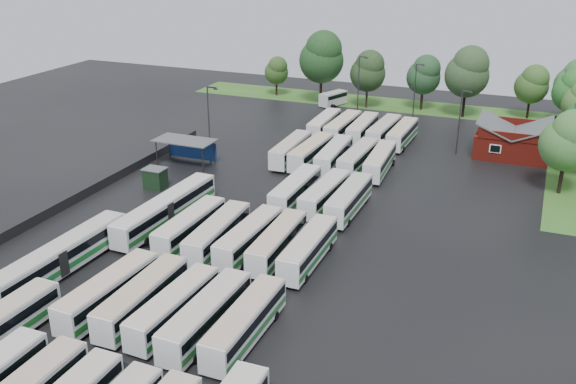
% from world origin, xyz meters
% --- Properties ---
extents(ground, '(160.00, 160.00, 0.00)m').
position_xyz_m(ground, '(0.00, 0.00, 0.00)').
color(ground, black).
rests_on(ground, ground).
extents(brick_building, '(10.07, 8.60, 5.39)m').
position_xyz_m(brick_building, '(24.00, 42.77, 1.87)').
color(brick_building, maroon).
rests_on(brick_building, ground).
extents(wash_shed, '(8.20, 4.20, 3.58)m').
position_xyz_m(wash_shed, '(-17.20, 22.02, 2.99)').
color(wash_shed, '#2D2D30').
rests_on(wash_shed, ground).
extents(utility_hut, '(2.70, 2.20, 2.62)m').
position_xyz_m(utility_hut, '(-16.20, 12.60, 1.32)').
color(utility_hut, black).
rests_on(utility_hut, ground).
extents(grass_strip_north, '(80.00, 10.00, 0.01)m').
position_xyz_m(grass_strip_north, '(2.00, 64.80, 0.01)').
color(grass_strip_north, '#376821').
rests_on(grass_strip_north, ground).
extents(west_fence, '(0.10, 50.00, 1.20)m').
position_xyz_m(west_fence, '(-22.20, 8.00, 0.60)').
color(west_fence, '#2D2D30').
rests_on(west_fence, ground).
extents(bus_r1c0, '(2.90, 11.26, 3.11)m').
position_xyz_m(bus_r1c0, '(-4.24, -12.56, 1.71)').
color(bus_r1c0, silver).
rests_on(bus_r1c0, ground).
extents(bus_r1c1, '(2.41, 11.03, 3.07)m').
position_xyz_m(bus_r1c1, '(-1.11, -12.22, 1.69)').
color(bus_r1c1, silver).
rests_on(bus_r1c1, ground).
extents(bus_r1c2, '(2.70, 10.73, 2.96)m').
position_xyz_m(bus_r1c2, '(2.05, -12.42, 1.63)').
color(bus_r1c2, silver).
rests_on(bus_r1c2, ground).
extents(bus_r1c3, '(2.62, 11.20, 3.10)m').
position_xyz_m(bus_r1c3, '(5.16, -12.64, 1.71)').
color(bus_r1c3, silver).
rests_on(bus_r1c3, ground).
extents(bus_r1c4, '(2.35, 10.94, 3.04)m').
position_xyz_m(bus_r1c4, '(8.41, -12.28, 1.67)').
color(bus_r1c4, silver).
rests_on(bus_r1c4, ground).
extents(bus_r2c0, '(2.54, 10.99, 3.05)m').
position_xyz_m(bus_r2c0, '(-4.55, 1.35, 1.68)').
color(bus_r2c0, silver).
rests_on(bus_r2c0, ground).
extents(bus_r2c1, '(2.80, 11.22, 3.10)m').
position_xyz_m(bus_r2c1, '(-1.11, 0.93, 1.70)').
color(bus_r2c1, silver).
rests_on(bus_r2c1, ground).
extents(bus_r2c2, '(2.71, 10.99, 3.04)m').
position_xyz_m(bus_r2c2, '(2.18, 1.39, 1.67)').
color(bus_r2c2, silver).
rests_on(bus_r2c2, ground).
extents(bus_r2c3, '(2.57, 10.89, 3.02)m').
position_xyz_m(bus_r2c3, '(5.21, 1.48, 1.66)').
color(bus_r2c3, silver).
rests_on(bus_r2c3, ground).
extents(bus_r2c4, '(2.36, 10.89, 3.03)m').
position_xyz_m(bus_r2c4, '(8.51, 1.33, 1.67)').
color(bus_r2c4, silver).
rests_on(bus_r2c4, ground).
extents(bus_r3c2, '(2.44, 11.20, 3.11)m').
position_xyz_m(bus_r3c2, '(1.83, 14.75, 1.71)').
color(bus_r3c2, silver).
rests_on(bus_r3c2, ground).
extents(bus_r3c3, '(2.85, 10.94, 3.02)m').
position_xyz_m(bus_r3c3, '(5.40, 15.01, 1.66)').
color(bus_r3c3, silver).
rests_on(bus_r3c3, ground).
extents(bus_r3c4, '(2.43, 11.07, 3.08)m').
position_xyz_m(bus_r3c4, '(8.47, 14.50, 1.69)').
color(bus_r3c4, silver).
rests_on(bus_r3c4, ground).
extents(bus_r4c0, '(2.60, 11.08, 3.07)m').
position_xyz_m(bus_r4c0, '(-4.34, 28.42, 1.69)').
color(bus_r4c0, silver).
rests_on(bus_r4c0, ground).
extents(bus_r4c1, '(2.76, 11.28, 3.12)m').
position_xyz_m(bus_r4c1, '(-1.31, 28.43, 1.72)').
color(bus_r4c1, silver).
rests_on(bus_r4c1, ground).
extents(bus_r4c2, '(2.79, 11.22, 3.10)m').
position_xyz_m(bus_r4c2, '(1.98, 28.35, 1.70)').
color(bus_r4c2, silver).
rests_on(bus_r4c2, ground).
extents(bus_r4c3, '(2.70, 11.01, 3.04)m').
position_xyz_m(bus_r4c3, '(5.32, 28.66, 1.67)').
color(bus_r4c3, silver).
rests_on(bus_r4c3, ground).
extents(bus_r4c4, '(2.86, 10.96, 3.02)m').
position_xyz_m(bus_r4c4, '(8.34, 28.55, 1.66)').
color(bus_r4c4, silver).
rests_on(bus_r4c4, ground).
extents(bus_r5c0, '(2.55, 10.84, 3.00)m').
position_xyz_m(bus_r5c0, '(-4.34, 42.35, 1.65)').
color(bus_r5c0, silver).
rests_on(bus_r5c0, ground).
extents(bus_r5c1, '(2.71, 11.31, 3.13)m').
position_xyz_m(bus_r5c1, '(-1.07, 41.82, 1.72)').
color(bus_r5c1, silver).
rests_on(bus_r5c1, ground).
extents(bus_r5c2, '(2.50, 11.02, 3.06)m').
position_xyz_m(bus_r5c2, '(2.01, 42.10, 1.68)').
color(bus_r5c2, silver).
rests_on(bus_r5c2, ground).
extents(bus_r5c3, '(2.85, 11.07, 3.05)m').
position_xyz_m(bus_r5c3, '(5.32, 42.29, 1.68)').
color(bus_r5c3, silver).
rests_on(bus_r5c3, ground).
extents(bus_r5c4, '(2.53, 10.80, 2.99)m').
position_xyz_m(bus_r5c4, '(8.29, 41.80, 1.65)').
color(bus_r5c4, silver).
rests_on(bus_r5c4, ground).
extents(artic_bus_west_b, '(2.95, 16.80, 3.10)m').
position_xyz_m(artic_bus_west_b, '(-9.20, 4.15, 1.72)').
color(artic_bus_west_b, silver).
rests_on(artic_bus_west_b, ground).
extents(artic_bus_west_c, '(2.83, 16.79, 3.11)m').
position_xyz_m(artic_bus_west_c, '(-12.19, -9.27, 1.72)').
color(artic_bus_west_c, silver).
rests_on(artic_bus_west_c, ground).
extents(minibus, '(4.06, 6.15, 2.52)m').
position_xyz_m(minibus, '(-8.79, 60.00, 1.40)').
color(minibus, silver).
rests_on(minibus, ground).
extents(tree_north_0, '(4.63, 4.63, 7.66)m').
position_xyz_m(tree_north_0, '(-21.52, 63.36, 4.93)').
color(tree_north_0, black).
rests_on(tree_north_0, ground).
extents(tree_north_1, '(8.15, 8.15, 13.50)m').
position_xyz_m(tree_north_1, '(-11.38, 60.78, 8.69)').
color(tree_north_1, black).
rests_on(tree_north_1, ground).
extents(tree_north_2, '(6.36, 6.36, 10.54)m').
position_xyz_m(tree_north_2, '(-2.59, 60.84, 6.78)').
color(tree_north_2, '#38291D').
rests_on(tree_north_2, ground).
extents(tree_north_3, '(6.01, 6.01, 9.96)m').
position_xyz_m(tree_north_3, '(6.99, 63.25, 6.40)').
color(tree_north_3, black).
rests_on(tree_north_3, ground).
extents(tree_north_4, '(7.47, 7.47, 12.37)m').
position_xyz_m(tree_north_4, '(14.67, 61.03, 7.96)').
color(tree_north_4, black).
rests_on(tree_north_4, ground).
extents(tree_north_5, '(5.65, 5.65, 9.35)m').
position_xyz_m(tree_north_5, '(25.04, 64.38, 6.02)').
color(tree_north_5, black).
rests_on(tree_north_5, ground).
extents(tree_east_0, '(6.46, 6.46, 10.69)m').
position_xyz_m(tree_east_0, '(30.79, 29.94, 6.88)').
color(tree_east_0, black).
rests_on(tree_east_0, ground).
extents(tree_east_4, '(5.93, 5.93, 9.83)m').
position_xyz_m(tree_east_4, '(31.24, 60.83, 6.32)').
color(tree_east_4, '#332012').
rests_on(tree_east_4, ground).
extents(lamp_post_ne, '(1.44, 0.28, 9.37)m').
position_xyz_m(lamp_post_ne, '(16.71, 40.39, 5.44)').
color(lamp_post_ne, '#2D2D30').
rests_on(lamp_post_ne, ground).
extents(lamp_post_nw, '(1.65, 0.32, 10.74)m').
position_xyz_m(lamp_post_nw, '(-14.39, 23.76, 6.24)').
color(lamp_post_nw, '#2D2D30').
rests_on(lamp_post_nw, ground).
extents(lamp_post_back_w, '(1.63, 0.32, 10.55)m').
position_xyz_m(lamp_post_back_w, '(-2.22, 53.97, 6.13)').
color(lamp_post_back_w, '#2D2D30').
rests_on(lamp_post_back_w, ground).
extents(lamp_post_back_e, '(1.49, 0.29, 9.69)m').
position_xyz_m(lamp_post_back_e, '(7.12, 55.46, 5.63)').
color(lamp_post_back_e, '#2D2D30').
rests_on(lamp_post_back_e, ground).
extents(puddle_0, '(4.06, 4.06, 0.01)m').
position_xyz_m(puddle_0, '(0.98, -20.19, 0.00)').
color(puddle_0, black).
rests_on(puddle_0, ground).
extents(puddle_2, '(7.93, 7.93, 0.01)m').
position_xyz_m(puddle_2, '(-9.44, 1.82, 0.00)').
color(puddle_2, black).
rests_on(puddle_2, ground).
extents(puddle_3, '(3.53, 3.53, 0.01)m').
position_xyz_m(puddle_3, '(6.12, -1.66, 0.00)').
color(puddle_3, black).
rests_on(puddle_3, ground).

